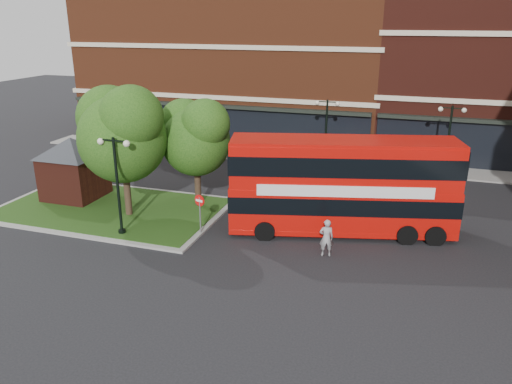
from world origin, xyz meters
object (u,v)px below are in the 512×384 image
(car_silver, at_px, (278,150))
(car_white, at_px, (339,161))
(bus, at_px, (342,180))
(woman, at_px, (326,238))

(car_silver, xyz_separation_m, car_white, (4.84, -1.50, -0.00))
(bus, xyz_separation_m, car_silver, (-6.59, 12.00, -1.99))
(car_silver, height_order, car_white, car_silver)
(bus, relative_size, car_white, 2.43)
(car_white, bearing_deg, car_silver, 74.70)
(car_silver, relative_size, car_white, 0.97)
(car_silver, bearing_deg, car_white, -102.33)
(bus, relative_size, car_silver, 2.50)
(woman, distance_m, car_silver, 16.20)
(bus, distance_m, woman, 3.44)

